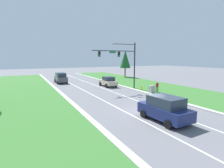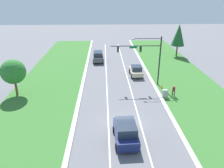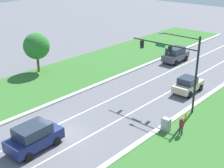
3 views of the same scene
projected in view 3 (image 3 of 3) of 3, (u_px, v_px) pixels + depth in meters
The scene contains 13 objects.
ground_plane at pixel (60, 137), 26.57m from camera, with size 160.00×160.00×0.00m, color slate.
curb_strip_right at pixel (110, 163), 23.07m from camera, with size 0.50×90.00×0.15m.
curb_strip_left at pixel (23, 115), 30.02m from camera, with size 0.50×90.00×0.15m.
lane_stripe_inner_left at pixel (47, 129), 27.68m from camera, with size 0.14×81.00×0.01m.
lane_stripe_inner_right at pixel (75, 144), 25.46m from camera, with size 0.14×81.00×0.01m.
traffic_signal_mast at pixel (177, 59), 29.99m from camera, with size 7.58×0.41×7.66m.
graphite_suv at pixel (175, 55), 45.02m from camera, with size 2.16×4.63×2.14m.
champagne_sedan at pixel (188, 85), 34.92m from camera, with size 2.14×4.26×1.83m.
navy_suv at pixel (34, 137), 24.57m from camera, with size 2.43×4.58×2.08m.
utility_cabinet at pixel (166, 125), 27.22m from camera, with size 0.70×0.60×1.20m.
pedestrian at pixel (181, 125), 26.52m from camera, with size 0.44×0.35×1.69m.
fire_hydrant at pixel (186, 117), 29.14m from camera, with size 0.34×0.20×0.70m.
oak_near_left_tree at pixel (37, 46), 40.12m from camera, with size 3.40×3.40×5.24m.
Camera 3 is at (18.50, -14.17, 14.23)m, focal length 50.00 mm.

